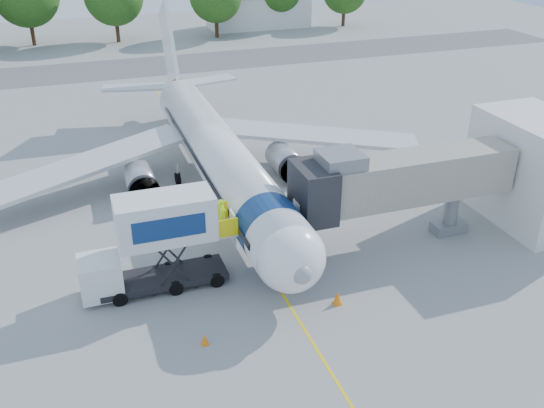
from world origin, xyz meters
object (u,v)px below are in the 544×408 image
object	(u,v)px
ground_tug	(343,351)
aircraft	(216,152)
jet_bridge	(392,181)
catering_hiloader	(155,244)

from	to	relation	value
ground_tug	aircraft	bearing A→B (deg)	112.44
jet_bridge	ground_tug	size ratio (longest dim) A/B	3.67
aircraft	catering_hiloader	xyz separation A→B (m)	(-6.27, -11.12, -0.19)
aircraft	catering_hiloader	world-z (taller)	aircraft
aircraft	catering_hiloader	distance (m)	12.77
ground_tug	catering_hiloader	bearing A→B (deg)	148.34
catering_hiloader	ground_tug	size ratio (longest dim) A/B	2.24
jet_bridge	ground_tug	bearing A→B (deg)	-128.86
aircraft	jet_bridge	distance (m)	13.77
aircraft	jet_bridge	bearing A→B (deg)	-54.30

